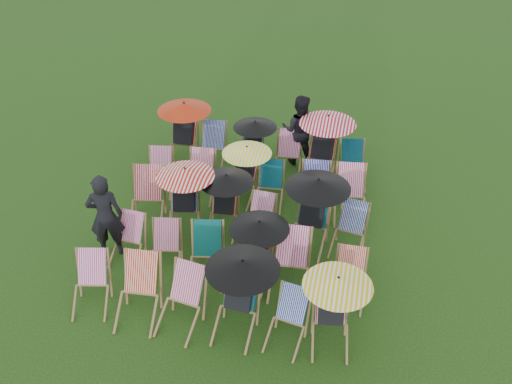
% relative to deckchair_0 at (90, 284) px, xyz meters
% --- Properties ---
extents(ground, '(100.00, 100.00, 0.00)m').
position_rel_deckchair_0_xyz_m(ground, '(2.05, 2.25, -0.45)').
color(ground, black).
rests_on(ground, ground).
extents(deckchair_0, '(0.75, 0.93, 0.90)m').
position_rel_deckchair_0_xyz_m(deckchair_0, '(0.00, 0.00, 0.00)').
color(deckchair_0, olive).
rests_on(deckchair_0, ground).
extents(deckchair_1, '(0.74, 0.98, 1.02)m').
position_rel_deckchair_0_xyz_m(deckchair_1, '(0.86, -0.06, 0.06)').
color(deckchair_1, olive).
rests_on(deckchair_1, ground).
extents(deckchair_2, '(0.78, 0.99, 0.97)m').
position_rel_deckchair_0_xyz_m(deckchair_2, '(1.59, -0.08, 0.04)').
color(deckchair_2, olive).
rests_on(deckchair_2, ground).
extents(deckchair_3, '(1.15, 1.21, 1.37)m').
position_rel_deckchair_0_xyz_m(deckchair_3, '(2.51, 0.04, 0.27)').
color(deckchair_3, olive).
rests_on(deckchair_3, ground).
extents(deckchair_4, '(0.70, 0.87, 0.85)m').
position_rel_deckchair_0_xyz_m(deckchair_4, '(3.31, -0.05, -0.02)').
color(deckchair_4, olive).
rests_on(deckchair_4, ground).
extents(deckchair_5, '(1.06, 1.15, 1.26)m').
position_rel_deckchair_0_xyz_m(deckchair_5, '(3.97, 0.10, 0.22)').
color(deckchair_5, olive).
rests_on(deckchair_5, ground).
extents(deckchair_6, '(0.61, 0.80, 0.83)m').
position_rel_deckchair_0_xyz_m(deckchair_6, '(0.13, 1.20, -0.03)').
color(deckchair_6, olive).
rests_on(deckchair_6, ground).
extents(deckchair_7, '(0.69, 0.87, 0.85)m').
position_rel_deckchair_0_xyz_m(deckchair_7, '(0.90, 1.11, -0.02)').
color(deckchair_7, olive).
rests_on(deckchair_7, ground).
extents(deckchair_8, '(0.78, 0.97, 0.94)m').
position_rel_deckchair_0_xyz_m(deckchair_8, '(1.68, 1.07, 0.02)').
color(deckchair_8, olive).
rests_on(deckchair_8, ground).
extents(deckchair_9, '(1.03, 1.08, 1.22)m').
position_rel_deckchair_0_xyz_m(deckchair_9, '(2.52, 1.20, 0.19)').
color(deckchair_9, olive).
rests_on(deckchair_9, ground).
extents(deckchair_10, '(0.71, 0.97, 1.03)m').
position_rel_deckchair_0_xyz_m(deckchair_10, '(3.14, 1.10, 0.07)').
color(deckchair_10, olive).
rests_on(deckchair_10, ground).
extents(deckchair_11, '(0.57, 0.79, 0.86)m').
position_rel_deckchair_0_xyz_m(deckchair_11, '(4.16, 1.06, -0.02)').
color(deckchair_11, olive).
rests_on(deckchair_11, ground).
extents(deckchair_12, '(0.84, 1.05, 1.02)m').
position_rel_deckchair_0_xyz_m(deckchair_12, '(0.06, 2.37, 0.06)').
color(deckchair_12, olive).
rests_on(deckchair_12, ground).
extents(deckchair_13, '(1.12, 1.21, 1.32)m').
position_rel_deckchair_0_xyz_m(deckchair_13, '(0.88, 2.29, 0.25)').
color(deckchair_13, olive).
rests_on(deckchair_13, ground).
extents(deckchair_14, '(1.03, 1.08, 1.22)m').
position_rel_deckchair_0_xyz_m(deckchair_14, '(1.63, 2.42, 0.20)').
color(deckchair_14, olive).
rests_on(deckchair_14, ground).
extents(deckchair_15, '(0.60, 0.80, 0.83)m').
position_rel_deckchair_0_xyz_m(deckchair_15, '(2.35, 2.32, -0.03)').
color(deckchair_15, olive).
rests_on(deckchair_15, ground).
extents(deckchair_16, '(1.19, 1.26, 1.42)m').
position_rel_deckchair_0_xyz_m(deckchair_16, '(3.34, 2.35, 0.30)').
color(deckchair_16, olive).
rests_on(deckchair_16, ground).
extents(deckchair_17, '(0.71, 0.90, 0.88)m').
position_rel_deckchair_0_xyz_m(deckchair_17, '(4.05, 2.33, -0.01)').
color(deckchair_17, olive).
rests_on(deckchair_17, ground).
extents(deckchair_18, '(0.69, 0.88, 0.87)m').
position_rel_deckchair_0_xyz_m(deckchair_18, '(-0.06, 3.41, -0.01)').
color(deckchair_18, olive).
rests_on(deckchair_18, ground).
extents(deckchair_19, '(0.67, 0.89, 0.92)m').
position_rel_deckchair_0_xyz_m(deckchair_19, '(0.84, 3.42, 0.01)').
color(deckchair_19, olive).
rests_on(deckchair_19, ground).
extents(deckchair_20, '(1.02, 1.08, 1.21)m').
position_rel_deckchair_0_xyz_m(deckchair_20, '(1.76, 3.52, 0.19)').
color(deckchair_20, olive).
rests_on(deckchair_20, ground).
extents(deckchair_21, '(0.63, 0.84, 0.86)m').
position_rel_deckchair_0_xyz_m(deckchair_21, '(2.33, 3.41, -0.02)').
color(deckchair_21, olive).
rests_on(deckchair_21, ground).
extents(deckchair_22, '(0.72, 0.95, 0.96)m').
position_rel_deckchair_0_xyz_m(deckchair_22, '(3.27, 3.38, 0.03)').
color(deckchair_22, olive).
rests_on(deckchair_22, ground).
extents(deckchair_23, '(0.76, 0.98, 0.99)m').
position_rel_deckchair_0_xyz_m(deckchair_23, '(3.98, 3.38, 0.05)').
color(deckchair_23, olive).
rests_on(deckchair_23, ground).
extents(deckchair_24, '(1.20, 1.25, 1.42)m').
position_rel_deckchair_0_xyz_m(deckchair_24, '(0.06, 4.66, 0.30)').
color(deckchair_24, olive).
rests_on(deckchair_24, ground).
extents(deckchair_25, '(0.66, 0.89, 0.94)m').
position_rel_deckchair_0_xyz_m(deckchair_25, '(0.75, 4.61, 0.02)').
color(deckchair_25, olive).
rests_on(deckchair_25, ground).
extents(deckchair_26, '(0.97, 1.06, 1.15)m').
position_rel_deckchair_0_xyz_m(deckchair_26, '(1.70, 4.68, 0.16)').
color(deckchair_26, olive).
rests_on(deckchair_26, ground).
extents(deckchair_27, '(0.67, 0.89, 0.91)m').
position_rel_deckchair_0_xyz_m(deckchair_27, '(2.50, 4.65, 0.01)').
color(deckchair_27, olive).
rests_on(deckchair_27, ground).
extents(deckchair_28, '(1.22, 1.28, 1.45)m').
position_rel_deckchair_0_xyz_m(deckchair_28, '(3.24, 4.71, 0.32)').
color(deckchair_28, olive).
rests_on(deckchair_28, ground).
extents(deckchair_29, '(0.73, 0.90, 0.88)m').
position_rel_deckchair_0_xyz_m(deckchair_29, '(3.93, 4.58, -0.01)').
color(deckchair_29, olive).
rests_on(deckchair_29, ground).
extents(person_left, '(0.73, 0.60, 1.72)m').
position_rel_deckchair_0_xyz_m(person_left, '(-0.25, 1.28, 0.41)').
color(person_left, black).
rests_on(person_left, ground).
extents(person_rear, '(0.81, 0.63, 1.66)m').
position_rel_deckchair_0_xyz_m(person_rear, '(2.64, 5.18, 0.38)').
color(person_rear, black).
rests_on(person_rear, ground).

